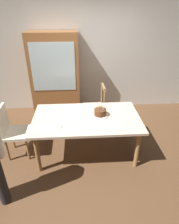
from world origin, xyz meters
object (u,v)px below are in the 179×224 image
Objects in this scene: chair_spindle_back at (95,108)px; birthday_cake at (100,113)px; plate_near_celebrant at (56,126)px; china_cabinet at (55,75)px; chair_upholstered at (11,129)px; dining_table at (87,121)px; plate_far_side at (81,110)px.

birthday_cake is at bearing -88.86° from chair_spindle_back.
birthday_cake is at bearing 21.30° from plate_near_celebrant.
china_cabinet is (-0.86, 0.71, 0.49)m from chair_spindle_back.
chair_spindle_back is 1.22m from china_cabinet.
china_cabinet is at bearing 94.80° from plate_near_celebrant.
birthday_cake is at bearing 1.00° from chair_upholstered.
chair_spindle_back reaches higher than plate_near_celebrant.
chair_spindle_back is (0.22, 0.84, -0.20)m from dining_table.
chair_spindle_back is (0.71, 1.08, -0.28)m from plate_near_celebrant.
plate_far_side is at bearing 150.02° from birthday_cake.
china_cabinet reaches higher than chair_upholstered.
chair_upholstered is (-1.52, -0.03, -0.26)m from birthday_cake.
chair_upholstered is at bearing -112.69° from china_cabinet.
birthday_cake is 1.54m from chair_upholstered.
china_cabinet is at bearing 140.45° from chair_spindle_back.
plate_near_celebrant and plate_far_side have the same top height.
plate_far_side is at bearing 110.83° from dining_table.
plate_far_side is 1.45m from china_cabinet.
plate_far_side is at bearing 49.44° from plate_near_celebrant.
china_cabinet is at bearing 112.46° from dining_table.
chair_upholstered is (-1.20, -0.21, -0.21)m from plate_far_side.
chair_upholstered reaches higher than birthday_cake.
dining_table is 0.94× the size of china_cabinet.
chair_spindle_back is 0.50× the size of china_cabinet.
chair_upholstered is 0.50× the size of china_cabinet.
chair_upholstered is at bearing -169.85° from plate_far_side.
plate_near_celebrant is at bearing -158.70° from birthday_cake.
dining_table is 0.27m from birthday_cake.
chair_upholstered is at bearing 162.02° from plate_near_celebrant.
plate_far_side is 0.23× the size of chair_upholstered.
china_cabinet is (-0.64, 1.56, 0.30)m from dining_table.
plate_far_side is at bearing -67.25° from china_cabinet.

